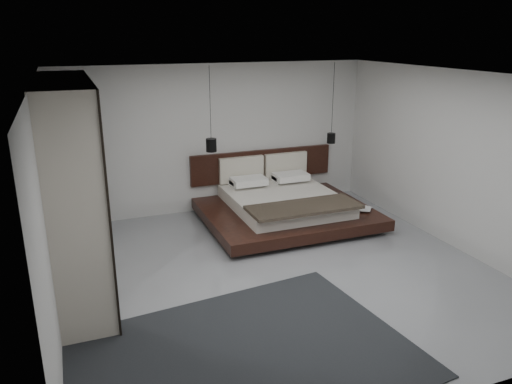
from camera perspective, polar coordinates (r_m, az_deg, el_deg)
name	(u,v)px	position (r m, az deg, el deg)	size (l,w,h in m)	color
floor	(280,272)	(7.38, 2.77, -9.07)	(6.00, 6.00, 0.00)	gray
ceiling	(283,76)	(6.61, 3.14, 13.13)	(6.00, 6.00, 0.00)	white
wall_back	(218,138)	(9.60, -4.38, 6.13)	(6.00, 6.00, 0.00)	silver
wall_front	(426,274)	(4.48, 18.89, -8.83)	(6.00, 6.00, 0.00)	silver
wall_left	(47,206)	(6.32, -22.78, -1.47)	(6.00, 6.00, 0.00)	silver
wall_right	(455,160)	(8.51, 21.79, 3.37)	(6.00, 6.00, 0.00)	silver
lattice_screen	(53,164)	(8.70, -22.18, 2.95)	(0.05, 0.90, 2.60)	black
bed	(284,205)	(9.21, 3.16, -1.48)	(2.95, 2.46, 1.11)	black
book_lower	(360,209)	(9.21, 11.81, -1.92)	(0.21, 0.29, 0.03)	#99724C
book_upper	(360,209)	(9.16, 11.81, -1.86)	(0.19, 0.26, 0.02)	#99724C
pendant_left	(211,145)	(8.93, -5.14, 5.39)	(0.19, 0.19, 1.49)	black
pendant_right	(331,138)	(9.87, 8.59, 6.16)	(0.16, 0.16, 1.53)	black
wardrobe	(73,189)	(6.87, -20.22, 0.32)	(0.67, 2.85, 2.80)	beige
rug	(242,357)	(5.65, -1.65, -18.31)	(3.64, 2.60, 0.02)	black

